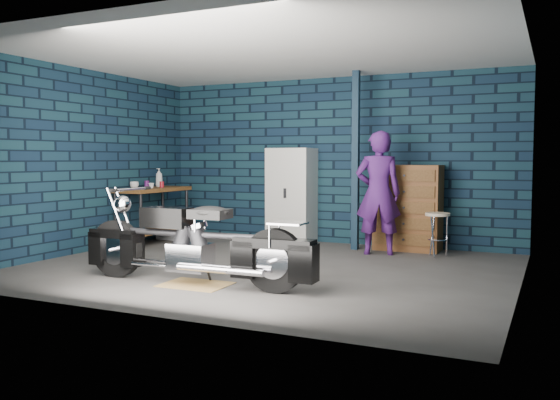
# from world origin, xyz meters

# --- Properties ---
(ground) EXTENTS (6.00, 6.00, 0.00)m
(ground) POSITION_xyz_m (0.00, 0.00, 0.00)
(ground) COLOR #4C4946
(ground) RESTS_ON ground
(room_walls) EXTENTS (6.02, 5.01, 2.71)m
(room_walls) POSITION_xyz_m (0.00, 0.55, 1.90)
(room_walls) COLOR #0F1F32
(room_walls) RESTS_ON ground
(support_post) EXTENTS (0.10, 0.10, 2.70)m
(support_post) POSITION_xyz_m (0.55, 1.95, 1.35)
(support_post) COLOR #102333
(support_post) RESTS_ON ground
(workbench) EXTENTS (0.60, 1.40, 0.91)m
(workbench) POSITION_xyz_m (-2.68, 1.22, 0.46)
(workbench) COLOR brown
(workbench) RESTS_ON ground
(drip_mat) EXTENTS (0.74, 0.56, 0.01)m
(drip_mat) POSITION_xyz_m (-0.25, -1.24, 0.00)
(drip_mat) COLOR olive
(drip_mat) RESTS_ON ground
(motorcycle) EXTENTS (2.41, 0.70, 1.05)m
(motorcycle) POSITION_xyz_m (-0.25, -1.24, 0.53)
(motorcycle) COLOR black
(motorcycle) RESTS_ON ground
(person) EXTENTS (0.75, 0.61, 1.78)m
(person) POSITION_xyz_m (0.99, 1.65, 0.89)
(person) COLOR #4B1C69
(person) RESTS_ON ground
(storage_bin) EXTENTS (0.44, 0.32, 0.28)m
(storage_bin) POSITION_xyz_m (-2.66, 1.72, 0.14)
(storage_bin) COLOR gray
(storage_bin) RESTS_ON ground
(locker) EXTENTS (0.73, 0.52, 1.56)m
(locker) POSITION_xyz_m (-0.64, 2.23, 0.78)
(locker) COLOR silver
(locker) RESTS_ON ground
(tool_chest) EXTENTS (0.97, 0.54, 1.29)m
(tool_chest) POSITION_xyz_m (1.29, 2.23, 0.64)
(tool_chest) COLOR brown
(tool_chest) RESTS_ON ground
(shop_stool) EXTENTS (0.41, 0.41, 0.62)m
(shop_stool) POSITION_xyz_m (1.81, 1.78, 0.31)
(shop_stool) COLOR #C6B395
(shop_stool) RESTS_ON ground
(cup_a) EXTENTS (0.18, 0.18, 0.11)m
(cup_a) POSITION_xyz_m (-2.81, 0.92, 0.96)
(cup_a) COLOR #C6B395
(cup_a) RESTS_ON workbench
(cup_b) EXTENTS (0.12, 0.12, 0.08)m
(cup_b) POSITION_xyz_m (-2.60, 1.09, 0.95)
(cup_b) COLOR #C6B395
(cup_b) RESTS_ON workbench
(mug_purple) EXTENTS (0.09, 0.09, 0.11)m
(mug_purple) POSITION_xyz_m (-2.84, 1.28, 0.96)
(mug_purple) COLOR #581966
(mug_purple) RESTS_ON workbench
(mug_red) EXTENTS (0.09, 0.09, 0.10)m
(mug_red) POSITION_xyz_m (-2.58, 1.34, 0.96)
(mug_red) COLOR maroon
(mug_red) RESTS_ON workbench
(bottle) EXTENTS (0.13, 0.13, 0.31)m
(bottle) POSITION_xyz_m (-2.79, 1.55, 1.07)
(bottle) COLOR gray
(bottle) RESTS_ON workbench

